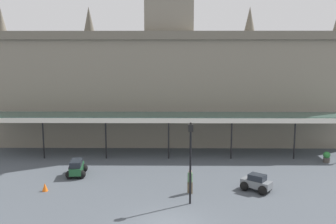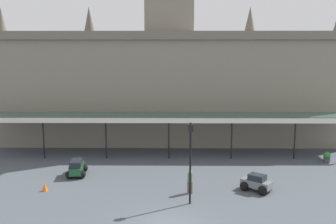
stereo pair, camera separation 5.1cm
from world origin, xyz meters
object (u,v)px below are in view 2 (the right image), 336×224
Objects in this scene: pedestrian_beside_cars at (190,180)px; victorian_lamppost at (190,154)px; traffic_cone at (45,187)px; planter_near_kerb at (327,157)px; car_green_estate at (77,168)px; car_grey_sedan at (256,184)px.

pedestrian_beside_cars is 2.95m from victorian_lamppost.
pedestrian_beside_cars is 10.07m from traffic_cone.
victorian_lamppost is 5.49× the size of planter_near_kerb.
car_green_estate is 1.40× the size of pedestrian_beside_cars.
car_green_estate is at bearing 166.64° from car_grey_sedan.
pedestrian_beside_cars reaches higher than traffic_cone.
traffic_cone is at bearing -162.41° from planter_near_kerb.
traffic_cone is (-10.04, 0.31, -0.62)m from pedestrian_beside_cars.
pedestrian_beside_cars reaches higher than car_grey_sedan.
car_green_estate is 3.63m from traffic_cone.
car_green_estate is at bearing 147.57° from victorian_lamppost.
planter_near_kerb is (22.28, 7.07, 0.20)m from traffic_cone.
car_grey_sedan is 13.65m from car_green_estate.
victorian_lamppost is at bearing -11.91° from traffic_cone.
pedestrian_beside_cars is at bearing -22.90° from car_green_estate.
car_grey_sedan is at bearing -13.36° from car_green_estate.
car_grey_sedan is 4.68m from pedestrian_beside_cars.
car_grey_sedan is 10.26m from planter_near_kerb.
pedestrian_beside_cars is at bearing -148.92° from planter_near_kerb.
pedestrian_beside_cars is (8.65, -3.65, 0.34)m from car_green_estate.
pedestrian_beside_cars is 2.89× the size of traffic_cone.
car_green_estate is (-13.28, 3.15, 0.06)m from car_grey_sedan.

